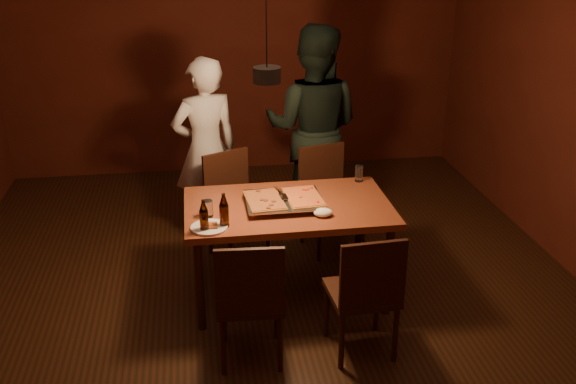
{
  "coord_description": "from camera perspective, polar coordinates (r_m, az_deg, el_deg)",
  "views": [
    {
      "loc": [
        -0.48,
        -4.04,
        2.66
      ],
      "look_at": [
        0.16,
        0.18,
        0.85
      ],
      "focal_mm": 40.0,
      "sensor_mm": 36.0,
      "label": 1
    }
  ],
  "objects": [
    {
      "name": "water_glass_right",
      "position": [
        5.11,
        6.32,
        1.64
      ],
      "size": [
        0.06,
        0.06,
        0.13
      ],
      "primitive_type": "cylinder",
      "color": "silver",
      "rests_on": "dining_table"
    },
    {
      "name": "napkin",
      "position": [
        4.49,
        3.13,
        -1.83
      ],
      "size": [
        0.14,
        0.1,
        0.06
      ],
      "primitive_type": "ellipsoid",
      "color": "white",
      "rests_on": "dining_table"
    },
    {
      "name": "pizza_cheese",
      "position": [
        4.67,
        1.39,
        -0.43
      ],
      "size": [
        0.28,
        0.41,
        0.02
      ],
      "primitive_type": "cube",
      "rotation": [
        0.0,
        0.0,
        0.08
      ],
      "color": "gold",
      "rests_on": "pizza_tray"
    },
    {
      "name": "diner_dark",
      "position": [
        5.84,
        2.22,
        5.71
      ],
      "size": [
        1.1,
        0.98,
        1.86
      ],
      "primitive_type": "imported",
      "rotation": [
        0.0,
        0.0,
        2.77
      ],
      "color": "black",
      "rests_on": "floor"
    },
    {
      "name": "pizza_tray",
      "position": [
        4.66,
        -0.38,
        -0.93
      ],
      "size": [
        0.57,
        0.48,
        0.05
      ],
      "primitive_type": "cube",
      "rotation": [
        0.0,
        0.0,
        0.06
      ],
      "color": "silver",
      "rests_on": "dining_table"
    },
    {
      "name": "chair_far_left",
      "position": [
        5.39,
        -4.95,
        -0.31
      ],
      "size": [
        0.56,
        0.56,
        0.49
      ],
      "rotation": [
        0.0,
        0.0,
        3.58
      ],
      "color": "#38190F",
      "rests_on": "floor"
    },
    {
      "name": "pizza_meat",
      "position": [
        4.61,
        -2.09,
        -0.72
      ],
      "size": [
        0.29,
        0.42,
        0.02
      ],
      "primitive_type": "cube",
      "rotation": [
        0.0,
        0.0,
        0.09
      ],
      "color": "maroon",
      "rests_on": "pizza_tray"
    },
    {
      "name": "diner_white",
      "position": [
        5.65,
        -7.32,
        3.74
      ],
      "size": [
        0.69,
        0.56,
        1.63
      ],
      "primitive_type": "imported",
      "rotation": [
        0.0,
        0.0,
        3.46
      ],
      "color": "white",
      "rests_on": "floor"
    },
    {
      "name": "plate_slice",
      "position": [
        4.35,
        -7.03,
        -3.13
      ],
      "size": [
        0.25,
        0.25,
        0.03
      ],
      "color": "white",
      "rests_on": "dining_table"
    },
    {
      "name": "water_glass_left",
      "position": [
        4.5,
        -7.17,
        -1.47
      ],
      "size": [
        0.08,
        0.08,
        0.12
      ],
      "primitive_type": "cylinder",
      "color": "silver",
      "rests_on": "dining_table"
    },
    {
      "name": "pendant_lamp",
      "position": [
        4.17,
        -1.89,
        10.51
      ],
      "size": [
        0.18,
        0.18,
        1.1
      ],
      "color": "black",
      "rests_on": "ceiling"
    },
    {
      "name": "dining_table",
      "position": [
        4.71,
        0.0,
        -1.95
      ],
      "size": [
        1.5,
        0.9,
        0.75
      ],
      "color": "brown",
      "rests_on": "floor"
    },
    {
      "name": "chair_near_right",
      "position": [
        4.12,
        6.98,
        -8.25
      ],
      "size": [
        0.45,
        0.45,
        0.49
      ],
      "rotation": [
        0.0,
        0.0,
        0.06
      ],
      "color": "#38190F",
      "rests_on": "floor"
    },
    {
      "name": "room_shell",
      "position": [
        4.26,
        -1.82,
        5.77
      ],
      "size": [
        6.0,
        6.0,
        6.0
      ],
      "color": "#391B0F",
      "rests_on": "ground"
    },
    {
      "name": "beer_bottle_b",
      "position": [
        4.32,
        -5.71,
        -1.62
      ],
      "size": [
        0.06,
        0.06,
        0.24
      ],
      "color": "black",
      "rests_on": "dining_table"
    },
    {
      "name": "beer_bottle_a",
      "position": [
        4.27,
        -7.49,
        -2.1
      ],
      "size": [
        0.06,
        0.06,
        0.23
      ],
      "color": "black",
      "rests_on": "dining_table"
    },
    {
      "name": "spatula",
      "position": [
        4.65,
        -0.37,
        -0.42
      ],
      "size": [
        0.13,
        0.25,
        0.04
      ],
      "primitive_type": null,
      "rotation": [
        0.0,
        0.0,
        0.19
      ],
      "color": "silver",
      "rests_on": "pizza_tray"
    },
    {
      "name": "chair_near_left",
      "position": [
        4.03,
        -3.4,
        -8.86
      ],
      "size": [
        0.45,
        0.45,
        0.49
      ],
      "rotation": [
        0.0,
        0.0,
        -0.07
      ],
      "color": "#38190F",
      "rests_on": "floor"
    },
    {
      "name": "chair_far_right",
      "position": [
        5.53,
        3.39,
        0.36
      ],
      "size": [
        0.51,
        0.51,
        0.49
      ],
      "rotation": [
        0.0,
        0.0,
        3.38
      ],
      "color": "#38190F",
      "rests_on": "floor"
    }
  ]
}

